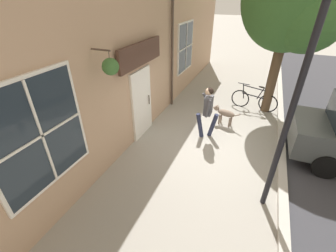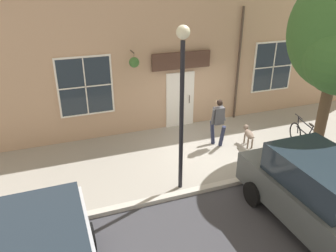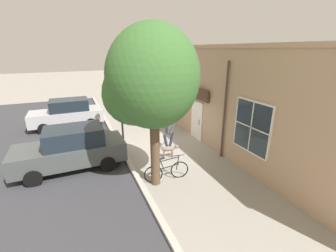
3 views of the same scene
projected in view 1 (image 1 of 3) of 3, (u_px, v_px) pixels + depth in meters
ground_plane at (211, 142)px, 6.94m from camera, size 90.00×90.00×0.00m
storefront_facade at (139, 53)px, 6.44m from camera, size 0.95×18.00×4.93m
pedestrian_walking at (208, 108)px, 6.71m from camera, size 0.66×0.55×1.65m
dog_on_leash at (225, 113)px, 7.65m from camera, size 1.00×0.39×0.65m
street_tree_by_curb at (297, 2)px, 6.76m from camera, size 3.13×2.76×5.55m
leaning_bicycle at (254, 100)px, 8.71m from camera, size 1.74×0.25×0.99m
street_lamp at (303, 76)px, 3.48m from camera, size 0.32×0.32×4.31m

